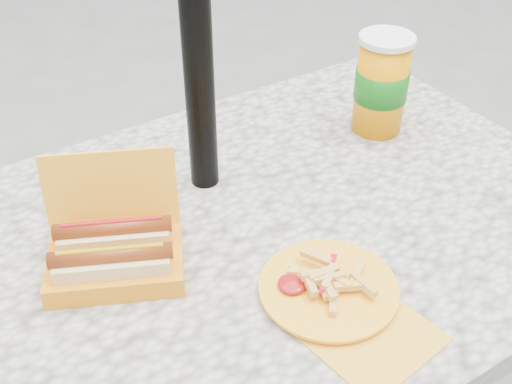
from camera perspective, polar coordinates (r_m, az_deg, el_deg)
picnic_table at (r=1.13m, az=-0.35°, el=-7.50°), size 1.20×0.80×0.75m
hotdog_box at (r=0.99m, az=-12.47°, el=-5.22°), size 0.25×0.22×0.16m
fries_plate at (r=0.95m, az=6.65°, el=-8.72°), size 0.20×0.29×0.04m
soda_cup at (r=1.28m, az=11.08°, el=9.41°), size 0.11×0.11×0.20m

